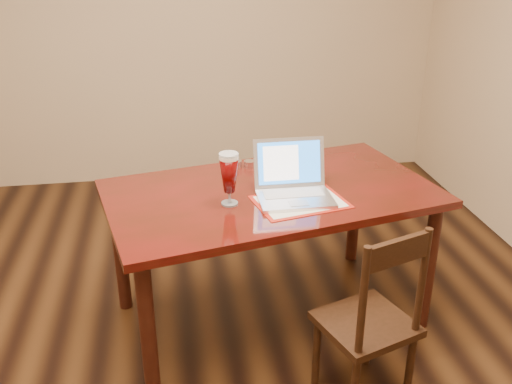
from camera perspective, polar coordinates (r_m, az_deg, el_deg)
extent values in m
plane|color=black|center=(2.98, -6.56, -16.99)|extent=(5.00, 5.00, 0.00)
cube|color=tan|center=(4.78, -9.02, 16.69)|extent=(4.50, 0.01, 2.70)
cube|color=#510B0A|center=(2.91, 1.53, -0.16)|extent=(1.81, 1.26, 0.04)
cylinder|color=#33150C|center=(2.62, -10.75, -13.62)|extent=(0.07, 0.07, 0.73)
cylinder|color=#33150C|center=(3.15, 16.87, -7.21)|extent=(0.07, 0.07, 0.73)
cylinder|color=#33150C|center=(3.25, -13.43, -5.75)|extent=(0.07, 0.07, 0.73)
cylinder|color=#33150C|center=(3.69, 9.82, -1.62)|extent=(0.07, 0.07, 0.73)
cube|color=#A21C0E|center=(2.78, 4.44, -0.98)|extent=(0.49, 0.39, 0.00)
cube|color=beige|center=(2.78, 4.44, -0.95)|extent=(0.44, 0.34, 0.00)
cube|color=silver|center=(2.78, 3.95, -0.68)|extent=(0.36, 0.25, 0.02)
cube|color=#BBBBC0|center=(2.82, 3.74, -0.09)|extent=(0.30, 0.11, 0.00)
cube|color=silver|center=(2.72, 4.28, -1.12)|extent=(0.09, 0.07, 0.00)
cube|color=silver|center=(2.87, 3.34, 2.96)|extent=(0.36, 0.07, 0.24)
cube|color=blue|center=(2.87, 3.37, 2.95)|extent=(0.32, 0.06, 0.20)
cube|color=white|center=(2.86, 2.52, 2.90)|extent=(0.18, 0.05, 0.17)
cylinder|color=silver|center=(2.75, -2.65, -1.14)|extent=(0.08, 0.08, 0.01)
cylinder|color=silver|center=(2.73, -2.66, -0.50)|extent=(0.01, 0.01, 0.06)
cylinder|color=white|center=(2.66, -2.75, 3.51)|extent=(0.09, 0.09, 0.02)
cylinder|color=silver|center=(2.65, -2.75, 3.79)|extent=(0.09, 0.09, 0.01)
cylinder|color=white|center=(3.18, -1.97, 2.80)|extent=(0.06, 0.06, 0.04)
cylinder|color=white|center=(3.18, -0.67, 2.80)|extent=(0.06, 0.06, 0.04)
cube|color=black|center=(2.63, 10.91, -12.83)|extent=(0.48, 0.47, 0.04)
cylinder|color=black|center=(2.76, 15.11, -16.68)|extent=(0.04, 0.04, 0.37)
cylinder|color=black|center=(2.77, 6.06, -15.65)|extent=(0.04, 0.04, 0.37)
cylinder|color=black|center=(2.92, 11.22, -13.62)|extent=(0.04, 0.04, 0.37)
cylinder|color=black|center=(2.31, 10.64, -10.67)|extent=(0.03, 0.03, 0.49)
cylinder|color=black|center=(2.49, 16.27, -8.50)|extent=(0.03, 0.03, 0.49)
cube|color=black|center=(2.30, 14.00, -5.80)|extent=(0.30, 0.13, 0.11)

